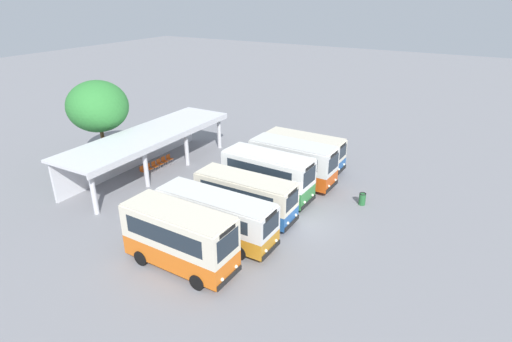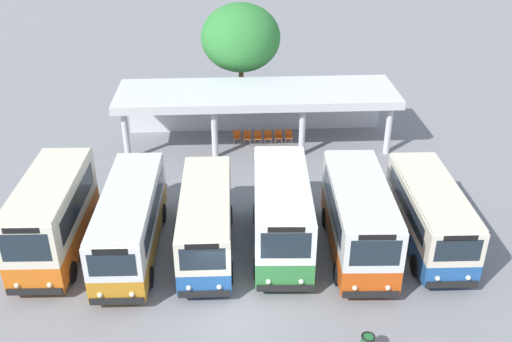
{
  "view_description": "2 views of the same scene",
  "coord_description": "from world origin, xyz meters",
  "px_view_note": "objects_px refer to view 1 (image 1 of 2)",
  "views": [
    {
      "loc": [
        -21.97,
        -9.06,
        14.21
      ],
      "look_at": [
        1.94,
        4.59,
        2.1
      ],
      "focal_mm": 28.93,
      "sensor_mm": 36.0,
      "label": 1
    },
    {
      "loc": [
        0.06,
        -17.08,
        15.21
      ],
      "look_at": [
        1.32,
        7.04,
        2.17
      ],
      "focal_mm": 40.47,
      "sensor_mm": 36.0,
      "label": 2
    }
  ],
  "objects_px": {
    "city_bus_fifth_blue": "(293,161)",
    "city_bus_far_end_green": "(304,150)",
    "waiting_chair_middle_seat": "(154,165)",
    "waiting_chair_far_end_seat": "(169,158)",
    "waiting_chair_end_by_column": "(143,170)",
    "litter_bin_apron": "(362,199)",
    "city_bus_nearest_orange": "(179,236)",
    "waiting_chair_second_from_end": "(149,168)",
    "city_bus_second_in_row": "(216,215)",
    "city_bus_middle_cream": "(245,195)",
    "city_bus_fourth_amber": "(268,174)",
    "waiting_chair_fourth_seat": "(159,163)",
    "waiting_chair_fifth_seat": "(164,160)"
  },
  "relations": [
    {
      "from": "city_bus_fifth_blue",
      "to": "city_bus_far_end_green",
      "type": "xyz_separation_m",
      "value": [
        3.25,
        0.45,
        -0.22
      ]
    },
    {
      "from": "waiting_chair_middle_seat",
      "to": "waiting_chair_far_end_seat",
      "type": "bearing_deg",
      "value": 0.08
    },
    {
      "from": "waiting_chair_end_by_column",
      "to": "waiting_chair_middle_seat",
      "type": "distance_m",
      "value": 1.26
    },
    {
      "from": "waiting_chair_far_end_seat",
      "to": "litter_bin_apron",
      "type": "height_order",
      "value": "litter_bin_apron"
    },
    {
      "from": "city_bus_nearest_orange",
      "to": "city_bus_far_end_green",
      "type": "height_order",
      "value": "city_bus_nearest_orange"
    },
    {
      "from": "waiting_chair_second_from_end",
      "to": "waiting_chair_middle_seat",
      "type": "relative_size",
      "value": 1.0
    },
    {
      "from": "city_bus_second_in_row",
      "to": "litter_bin_apron",
      "type": "xyz_separation_m",
      "value": [
        8.91,
        -6.52,
        -1.22
      ]
    },
    {
      "from": "city_bus_fifth_blue",
      "to": "waiting_chair_far_end_seat",
      "type": "height_order",
      "value": "city_bus_fifth_blue"
    },
    {
      "from": "city_bus_far_end_green",
      "to": "waiting_chair_far_end_seat",
      "type": "xyz_separation_m",
      "value": [
        -5.06,
        10.75,
        -1.12
      ]
    },
    {
      "from": "city_bus_middle_cream",
      "to": "waiting_chair_end_by_column",
      "type": "xyz_separation_m",
      "value": [
        1.56,
        10.91,
        -1.13
      ]
    },
    {
      "from": "city_bus_fourth_amber",
      "to": "city_bus_fifth_blue",
      "type": "relative_size",
      "value": 0.98
    },
    {
      "from": "city_bus_nearest_orange",
      "to": "litter_bin_apron",
      "type": "height_order",
      "value": "city_bus_nearest_orange"
    },
    {
      "from": "city_bus_far_end_green",
      "to": "waiting_chair_end_by_column",
      "type": "xyz_separation_m",
      "value": [
        -8.19,
        10.9,
        -1.12
      ]
    },
    {
      "from": "city_bus_fifth_blue",
      "to": "waiting_chair_second_from_end",
      "type": "bearing_deg",
      "value": 111.0
    },
    {
      "from": "city_bus_fifth_blue",
      "to": "waiting_chair_fourth_seat",
      "type": "distance_m",
      "value": 11.7
    },
    {
      "from": "waiting_chair_fourth_seat",
      "to": "waiting_chair_far_end_seat",
      "type": "distance_m",
      "value": 1.25
    },
    {
      "from": "city_bus_nearest_orange",
      "to": "litter_bin_apron",
      "type": "bearing_deg",
      "value": -28.69
    },
    {
      "from": "city_bus_fifth_blue",
      "to": "city_bus_middle_cream",
      "type": "bearing_deg",
      "value": 176.19
    },
    {
      "from": "city_bus_second_in_row",
      "to": "waiting_chair_end_by_column",
      "type": "bearing_deg",
      "value": 65.94
    },
    {
      "from": "waiting_chair_end_by_column",
      "to": "waiting_chair_second_from_end",
      "type": "height_order",
      "value": "same"
    },
    {
      "from": "city_bus_middle_cream",
      "to": "city_bus_fifth_blue",
      "type": "bearing_deg",
      "value": -3.81
    },
    {
      "from": "city_bus_fifth_blue",
      "to": "litter_bin_apron",
      "type": "distance_m",
      "value": 6.19
    },
    {
      "from": "waiting_chair_middle_seat",
      "to": "waiting_chair_far_end_seat",
      "type": "distance_m",
      "value": 1.88
    },
    {
      "from": "city_bus_nearest_orange",
      "to": "waiting_chair_fifth_seat",
      "type": "bearing_deg",
      "value": 44.92
    },
    {
      "from": "city_bus_second_in_row",
      "to": "waiting_chair_second_from_end",
      "type": "bearing_deg",
      "value": 62.99
    },
    {
      "from": "city_bus_fifth_blue",
      "to": "city_bus_fourth_amber",
      "type": "bearing_deg",
      "value": 171.59
    },
    {
      "from": "waiting_chair_fifth_seat",
      "to": "waiting_chair_far_end_seat",
      "type": "xyz_separation_m",
      "value": [
        0.63,
        -0.03,
        0.0
      ]
    },
    {
      "from": "city_bus_fifth_blue",
      "to": "waiting_chair_second_from_end",
      "type": "xyz_separation_m",
      "value": [
        -4.31,
        11.23,
        -1.34
      ]
    },
    {
      "from": "city_bus_nearest_orange",
      "to": "city_bus_fourth_amber",
      "type": "height_order",
      "value": "city_bus_nearest_orange"
    },
    {
      "from": "city_bus_far_end_green",
      "to": "waiting_chair_end_by_column",
      "type": "distance_m",
      "value": 13.68
    },
    {
      "from": "waiting_chair_second_from_end",
      "to": "waiting_chair_fourth_seat",
      "type": "height_order",
      "value": "same"
    },
    {
      "from": "city_bus_second_in_row",
      "to": "waiting_chair_fourth_seat",
      "type": "bearing_deg",
      "value": 57.86
    },
    {
      "from": "city_bus_fourth_amber",
      "to": "city_bus_far_end_green",
      "type": "relative_size",
      "value": 0.98
    },
    {
      "from": "waiting_chair_middle_seat",
      "to": "waiting_chair_far_end_seat",
      "type": "xyz_separation_m",
      "value": [
        1.88,
        0.0,
        0.0
      ]
    },
    {
      "from": "city_bus_middle_cream",
      "to": "waiting_chair_middle_seat",
      "type": "bearing_deg",
      "value": 75.35
    },
    {
      "from": "city_bus_second_in_row",
      "to": "waiting_chair_far_end_seat",
      "type": "bearing_deg",
      "value": 53.26
    },
    {
      "from": "waiting_chair_end_by_column",
      "to": "city_bus_nearest_orange",
      "type": "bearing_deg",
      "value": -127.13
    },
    {
      "from": "waiting_chair_fourth_seat",
      "to": "city_bus_middle_cream",
      "type": "bearing_deg",
      "value": -107.7
    },
    {
      "from": "city_bus_far_end_green",
      "to": "waiting_chair_far_end_seat",
      "type": "bearing_deg",
      "value": 115.19
    },
    {
      "from": "city_bus_fifth_blue",
      "to": "waiting_chair_end_by_column",
      "type": "relative_size",
      "value": 8.12
    },
    {
      "from": "waiting_chair_fourth_seat",
      "to": "waiting_chair_far_end_seat",
      "type": "xyz_separation_m",
      "value": [
        1.25,
        -0.01,
        0.0
      ]
    },
    {
      "from": "waiting_chair_fourth_seat",
      "to": "waiting_chair_second_from_end",
      "type": "bearing_deg",
      "value": 179.03
    },
    {
      "from": "city_bus_fourth_amber",
      "to": "city_bus_fifth_blue",
      "type": "bearing_deg",
      "value": -8.41
    },
    {
      "from": "waiting_chair_end_by_column",
      "to": "waiting_chair_fifth_seat",
      "type": "distance_m",
      "value": 2.51
    },
    {
      "from": "city_bus_fifth_blue",
      "to": "waiting_chair_fourth_seat",
      "type": "height_order",
      "value": "city_bus_fifth_blue"
    },
    {
      "from": "city_bus_second_in_row",
      "to": "waiting_chair_end_by_column",
      "type": "xyz_separation_m",
      "value": [
        4.81,
        10.78,
        -1.15
      ]
    },
    {
      "from": "city_bus_second_in_row",
      "to": "waiting_chair_far_end_seat",
      "type": "distance_m",
      "value": 13.33
    },
    {
      "from": "waiting_chair_fourth_seat",
      "to": "waiting_chair_fifth_seat",
      "type": "distance_m",
      "value": 0.63
    },
    {
      "from": "city_bus_fourth_amber",
      "to": "waiting_chair_end_by_column",
      "type": "relative_size",
      "value": 7.98
    },
    {
      "from": "city_bus_second_in_row",
      "to": "city_bus_fifth_blue",
      "type": "distance_m",
      "value": 9.77
    }
  ]
}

